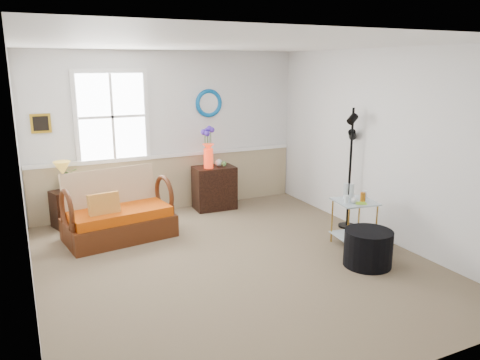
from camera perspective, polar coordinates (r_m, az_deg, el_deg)
name	(u,v)px	position (r m, az deg, el deg)	size (l,w,h in m)	color
floor	(233,263)	(5.86, -0.82, -10.05)	(4.50, 5.00, 0.01)	#846F54
ceiling	(232,44)	(5.36, -0.92, 16.26)	(4.50, 5.00, 0.01)	white
walls	(233,160)	(5.46, -0.87, 2.51)	(4.51, 5.01, 2.60)	silver
wainscot	(171,183)	(7.92, -8.40, -0.35)	(4.46, 0.02, 0.90)	tan
chair_rail	(170,155)	(7.81, -8.50, 2.98)	(4.46, 0.04, 0.06)	white
window	(112,117)	(7.50, -15.32, 7.45)	(1.14, 0.06, 1.44)	white
picture	(41,123)	(7.40, -23.13, 6.36)	(0.28, 0.03, 0.28)	gold
mirror	(209,103)	(7.94, -3.85, 9.33)	(0.47, 0.47, 0.07)	#0F7BC1
loveseat	(118,206)	(6.72, -14.64, -3.07)	(1.44, 0.82, 0.94)	#48200D
throw_pillow	(104,208)	(6.51, -16.20, -3.33)	(0.41, 0.10, 0.41)	#B84F0D
lamp_stand	(64,209)	(7.48, -20.69, -3.33)	(0.31, 0.31, 0.56)	#32170F
table_lamp	(63,177)	(7.33, -20.78, 0.39)	(0.25, 0.25, 0.45)	#B78D2E
potted_plant	(69,181)	(7.45, -20.17, -0.11)	(0.30, 0.33, 0.26)	#4C7B3C
cabinet	(214,188)	(7.88, -3.14, -0.94)	(0.67, 0.43, 0.72)	#32170F
flower_vase	(208,148)	(7.65, -3.89, 3.93)	(0.20, 0.20, 0.67)	red
side_table	(354,223)	(6.45, 13.69, -5.16)	(0.49, 0.49, 0.63)	#BA8F37
tabletop_items	(355,193)	(6.34, 13.89, -1.52)	(0.36, 0.36, 0.22)	silver
floor_lamp	(350,169)	(7.03, 13.27, 1.32)	(0.26, 0.26, 1.78)	black
ottoman	(368,248)	(5.91, 15.34, -8.02)	(0.58, 0.58, 0.44)	black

